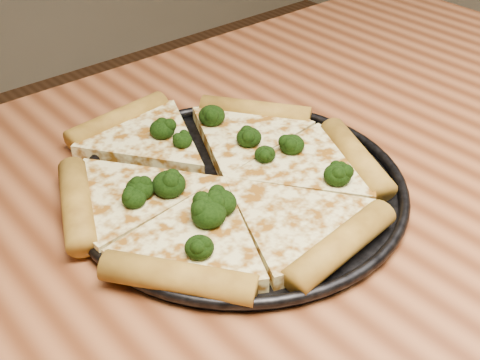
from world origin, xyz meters
TOP-DOWN VIEW (x-y plane):
  - dining_table at (0.00, 0.00)m, footprint 1.20×0.90m
  - pizza_pan at (-0.04, 0.11)m, footprint 0.33×0.33m
  - pizza at (-0.06, 0.13)m, footprint 0.34×0.35m
  - broccoli_florets at (-0.07, 0.12)m, footprint 0.20×0.21m

SIDE VIEW (x-z plane):
  - dining_table at x=0.00m, z-range 0.28..1.03m
  - pizza_pan at x=-0.04m, z-range 0.75..0.77m
  - pizza at x=-0.06m, z-range 0.75..0.78m
  - broccoli_florets at x=-0.07m, z-range 0.77..0.79m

